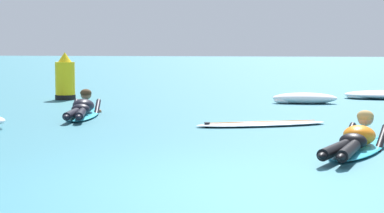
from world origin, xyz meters
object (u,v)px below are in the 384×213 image
drifting_surfboard (261,124)px  channel_marker_buoy (65,80)px  surfer_far (82,110)px  surfer_near (357,142)px

drifting_surfboard → channel_marker_buoy: channel_marker_buoy is taller
surfer_far → channel_marker_buoy: (-1.73, 3.82, 0.34)m
surfer_far → drifting_surfboard: bearing=-14.1°
surfer_near → surfer_far: 5.91m
surfer_near → channel_marker_buoy: 9.79m
surfer_far → drifting_surfboard: size_ratio=1.17×
surfer_near → channel_marker_buoy: bearing=131.6°
surfer_near → drifting_surfboard: size_ratio=1.12×
drifting_surfboard → surfer_near: bearing=-62.4°
surfer_far → surfer_near: bearing=-36.2°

